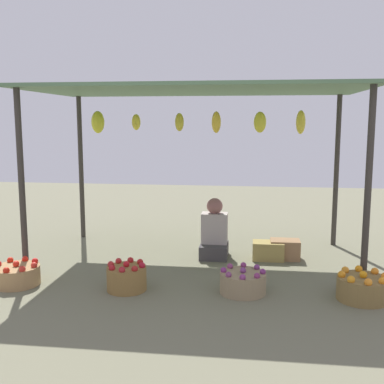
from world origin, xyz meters
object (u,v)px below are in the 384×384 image
vendor_person (214,234)px  basket_oranges (363,288)px  basket_red_tomatoes (17,275)px  wooden_crate_near_vendor (268,251)px  basket_purple_onions (243,282)px  basket_red_apples (127,277)px  wooden_crate_stacked_rear (285,249)px

vendor_person → basket_oranges: (1.60, -1.33, -0.17)m
vendor_person → basket_red_tomatoes: 2.47m
vendor_person → basket_oranges: 2.09m
basket_red_tomatoes → basket_oranges: basket_oranges is taller
wooden_crate_near_vendor → basket_purple_onions: bearing=-103.5°
wooden_crate_near_vendor → vendor_person: bearing=175.8°
wooden_crate_near_vendor → basket_red_apples: bearing=-139.3°
basket_red_apples → basket_purple_onions: basket_red_apples is taller
basket_purple_onions → basket_oranges: size_ratio=0.95×
basket_red_tomatoes → wooden_crate_stacked_rear: basket_red_tomatoes is taller
basket_red_apples → basket_purple_onions: 1.23m
wooden_crate_stacked_rear → wooden_crate_near_vendor: bearing=-165.7°
basket_oranges → vendor_person: bearing=140.1°
vendor_person → basket_red_tomatoes: bearing=-146.6°
basket_purple_onions → wooden_crate_near_vendor: bearing=76.5°
basket_red_apples → wooden_crate_stacked_rear: size_ratio=1.12×
basket_oranges → wooden_crate_near_vendor: size_ratio=1.27×
vendor_person → basket_oranges: size_ratio=1.54×
basket_purple_onions → basket_red_apples: bearing=-176.7°
wooden_crate_stacked_rear → basket_oranges: bearing=-63.1°
basket_red_apples → basket_oranges: 2.42m
vendor_person → basket_red_apples: (-0.82, -1.36, -0.16)m
basket_red_tomatoes → basket_red_apples: (1.24, -0.01, 0.03)m
vendor_person → basket_red_apples: 1.60m
basket_purple_onions → basket_oranges: bearing=-2.0°
basket_oranges → wooden_crate_near_vendor: bearing=124.9°
basket_red_tomatoes → wooden_crate_stacked_rear: bearing=24.6°
basket_purple_onions → wooden_crate_near_vendor: basket_purple_onions is taller
basket_oranges → wooden_crate_near_vendor: (-0.90, 1.28, -0.01)m
vendor_person → wooden_crate_near_vendor: (0.70, -0.05, -0.18)m
vendor_person → basket_red_apples: vendor_person is taller
basket_red_apples → basket_red_tomatoes: bearing=179.8°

